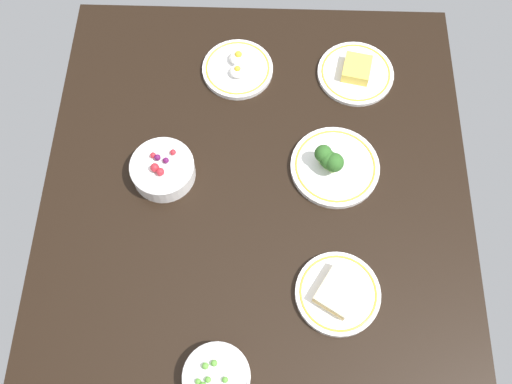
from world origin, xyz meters
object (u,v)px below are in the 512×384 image
(bowl_peas, at_px, (216,377))
(plate_eggs, at_px, (238,68))
(plate_broccoli, at_px, (334,165))
(plate_cheese, at_px, (356,72))
(plate_sandwich, at_px, (338,293))
(bowl_berries, at_px, (163,169))

(bowl_peas, bearing_deg, plate_eggs, 179.25)
(plate_broccoli, relative_size, plate_cheese, 1.08)
(bowl_peas, height_order, plate_broccoli, plate_broccoli)
(plate_broccoli, bearing_deg, plate_sandwich, 0.37)
(plate_broccoli, height_order, plate_eggs, plate_broccoli)
(plate_broccoli, xyz_separation_m, plate_eggs, (-0.28, -0.24, -0.01))
(plate_broccoli, relative_size, bowl_berries, 1.41)
(bowl_berries, distance_m, plate_eggs, 0.35)
(plate_eggs, bearing_deg, plate_broccoli, 40.61)
(plate_eggs, bearing_deg, bowl_berries, -27.90)
(plate_sandwich, relative_size, bowl_berries, 1.23)
(plate_sandwich, xyz_separation_m, plate_cheese, (-0.59, 0.07, -0.00))
(bowl_peas, xyz_separation_m, bowl_berries, (-0.47, -0.15, 0.01))
(plate_broccoli, bearing_deg, bowl_peas, -27.07)
(bowl_berries, distance_m, plate_cheese, 0.57)
(plate_sandwich, distance_m, plate_cheese, 0.59)
(plate_cheese, bearing_deg, bowl_peas, -22.47)
(plate_eggs, distance_m, plate_cheese, 0.31)
(plate_broccoli, xyz_separation_m, plate_cheese, (-0.28, 0.07, -0.01))
(plate_broccoli, height_order, plate_cheese, plate_broccoli)
(plate_sandwich, distance_m, bowl_berries, 0.50)
(bowl_berries, bearing_deg, plate_sandwich, 55.37)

